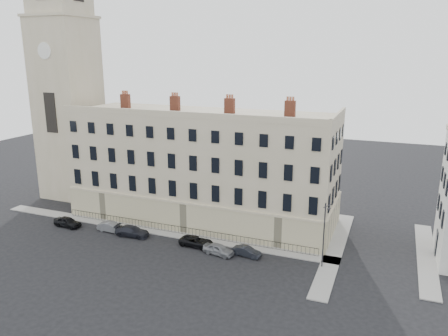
{
  "coord_description": "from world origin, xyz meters",
  "views": [
    {
      "loc": [
        18.39,
        -41.13,
        22.61
      ],
      "look_at": [
        -1.99,
        10.0,
        8.14
      ],
      "focal_mm": 35.0,
      "sensor_mm": 36.0,
      "label": 1
    }
  ],
  "objects_px": {
    "car_c": "(132,231)",
    "car_d": "(197,242)",
    "car_a": "(68,222)",
    "car_b": "(112,227)",
    "car_e": "(219,249)",
    "car_f": "(247,252)",
    "streetlamp": "(324,233)"
  },
  "relations": [
    {
      "from": "car_b",
      "to": "car_f",
      "type": "xyz_separation_m",
      "value": [
        18.74,
        -0.23,
        -0.07
      ]
    },
    {
      "from": "car_a",
      "to": "streetlamp",
      "type": "relative_size",
      "value": 0.53
    },
    {
      "from": "car_a",
      "to": "car_e",
      "type": "distance_m",
      "value": 22.11
    },
    {
      "from": "car_b",
      "to": "car_d",
      "type": "height_order",
      "value": "car_b"
    },
    {
      "from": "car_d",
      "to": "car_e",
      "type": "distance_m",
      "value": 3.5
    },
    {
      "from": "car_b",
      "to": "car_e",
      "type": "height_order",
      "value": "car_e"
    },
    {
      "from": "car_d",
      "to": "streetlamp",
      "type": "relative_size",
      "value": 0.57
    },
    {
      "from": "car_c",
      "to": "streetlamp",
      "type": "bearing_deg",
      "value": -92.62
    },
    {
      "from": "car_e",
      "to": "streetlamp",
      "type": "height_order",
      "value": "streetlamp"
    },
    {
      "from": "car_c",
      "to": "car_d",
      "type": "xyz_separation_m",
      "value": [
        8.92,
        0.3,
        -0.06
      ]
    },
    {
      "from": "car_b",
      "to": "car_c",
      "type": "height_order",
      "value": "car_c"
    },
    {
      "from": "car_d",
      "to": "car_c",
      "type": "bearing_deg",
      "value": 94.52
    },
    {
      "from": "car_e",
      "to": "car_d",
      "type": "bearing_deg",
      "value": 81.16
    },
    {
      "from": "car_d",
      "to": "car_e",
      "type": "height_order",
      "value": "car_e"
    },
    {
      "from": "car_c",
      "to": "car_d",
      "type": "height_order",
      "value": "car_c"
    },
    {
      "from": "car_f",
      "to": "streetlamp",
      "type": "distance_m",
      "value": 9.28
    },
    {
      "from": "car_a",
      "to": "car_e",
      "type": "height_order",
      "value": "car_a"
    },
    {
      "from": "car_f",
      "to": "car_e",
      "type": "bearing_deg",
      "value": 112.19
    },
    {
      "from": "car_b",
      "to": "car_d",
      "type": "relative_size",
      "value": 0.9
    },
    {
      "from": "car_e",
      "to": "car_b",
      "type": "bearing_deg",
      "value": 95.52
    },
    {
      "from": "car_c",
      "to": "streetlamp",
      "type": "xyz_separation_m",
      "value": [
        23.98,
        0.33,
        3.46
      ]
    },
    {
      "from": "car_a",
      "to": "car_d",
      "type": "bearing_deg",
      "value": -83.88
    },
    {
      "from": "car_b",
      "to": "streetlamp",
      "type": "distance_m",
      "value": 27.52
    },
    {
      "from": "car_e",
      "to": "car_f",
      "type": "xyz_separation_m",
      "value": [
        3.17,
        0.79,
        -0.08
      ]
    },
    {
      "from": "car_a",
      "to": "car_d",
      "type": "xyz_separation_m",
      "value": [
        18.78,
        0.84,
        -0.08
      ]
    },
    {
      "from": "car_e",
      "to": "streetlamp",
      "type": "distance_m",
      "value": 12.28
    },
    {
      "from": "car_a",
      "to": "car_b",
      "type": "xyz_separation_m",
      "value": [
        6.54,
        0.77,
        -0.04
      ]
    },
    {
      "from": "car_a",
      "to": "car_d",
      "type": "distance_m",
      "value": 18.8
    },
    {
      "from": "car_c",
      "to": "car_f",
      "type": "xyz_separation_m",
      "value": [
        15.42,
        -0.0,
        -0.09
      ]
    },
    {
      "from": "car_b",
      "to": "streetlamp",
      "type": "relative_size",
      "value": 0.52
    },
    {
      "from": "car_e",
      "to": "streetlamp",
      "type": "relative_size",
      "value": 0.51
    },
    {
      "from": "car_c",
      "to": "streetlamp",
      "type": "height_order",
      "value": "streetlamp"
    }
  ]
}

